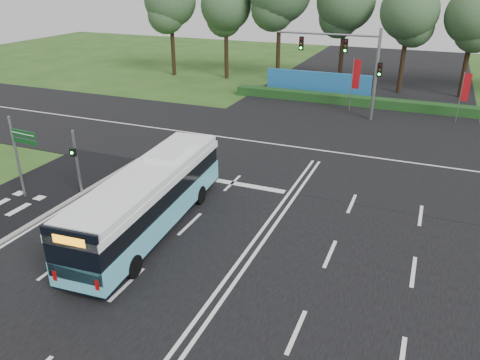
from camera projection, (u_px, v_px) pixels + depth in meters
name	position (u px, v px, depth m)	size (l,w,h in m)	color
ground	(256.00, 239.00, 20.64)	(120.00, 120.00, 0.00)	#244B19
road_main	(256.00, 239.00, 20.64)	(20.00, 120.00, 0.04)	black
road_cross	(321.00, 151.00, 30.76)	(120.00, 14.00, 0.05)	black
kerb_strip	(29.00, 225.00, 21.63)	(0.25, 18.00, 0.12)	gray
city_bus	(150.00, 199.00, 20.74)	(3.10, 11.13, 3.15)	#59B8CE
pedestrian_signal	(76.00, 160.00, 24.04)	(0.30, 0.42, 3.52)	gray
street_sign	(20.00, 149.00, 23.23)	(1.70, 0.24, 4.37)	gray
banner_flag_mid	(355.00, 77.00, 38.26)	(0.65, 0.14, 4.42)	gray
banner_flag_right	(465.00, 90.00, 35.44)	(0.58, 0.15, 3.94)	gray
traffic_light_gantry	(354.00, 59.00, 35.96)	(8.41, 0.28, 7.00)	gray
hedge	(355.00, 101.00, 41.15)	(22.00, 1.20, 0.80)	#143915
blue_hoarding	(317.00, 83.00, 44.37)	(10.00, 0.30, 2.20)	#1E61A3
eucalyptus_row	(410.00, 3.00, 42.62)	(53.78, 8.19, 12.25)	black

